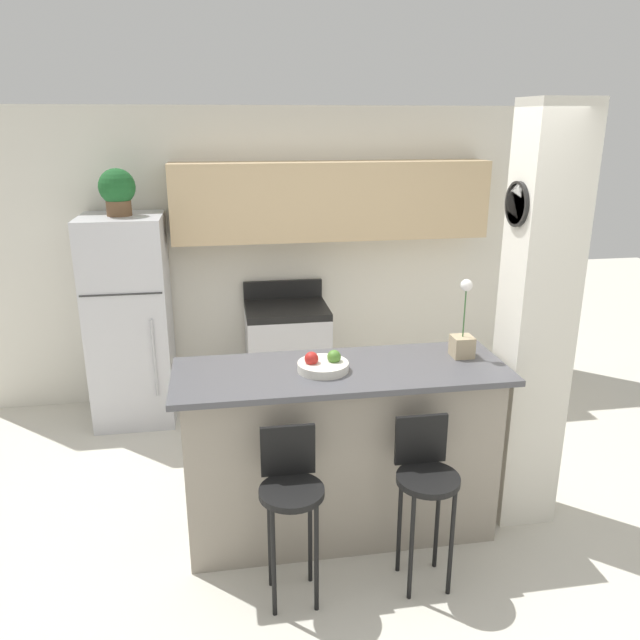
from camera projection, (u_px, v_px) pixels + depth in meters
ground_plane at (340, 528)px, 3.90m from camera, size 14.00×14.00×0.00m
wall_back at (308, 235)px, 5.45m from camera, size 5.60×0.38×2.55m
pillar_right at (535, 324)px, 3.69m from camera, size 0.38×0.32×2.55m
counter_bar at (340, 451)px, 3.73m from camera, size 1.92×0.67×1.07m
refrigerator at (130, 321)px, 5.12m from camera, size 0.64×0.66×1.72m
stove_range at (287, 355)px, 5.47m from camera, size 0.70×0.60×1.07m
bar_stool_left at (291, 492)px, 3.18m from camera, size 0.33×0.33×0.94m
bar_stool_right at (426, 480)px, 3.29m from camera, size 0.33×0.33×0.94m
potted_plant_on_fridge at (117, 190)px, 4.79m from camera, size 0.28×0.28×0.36m
orchid_vase at (463, 337)px, 3.72m from camera, size 0.12×0.12×0.48m
fruit_bowl at (323, 365)px, 3.53m from camera, size 0.29×0.29×0.12m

